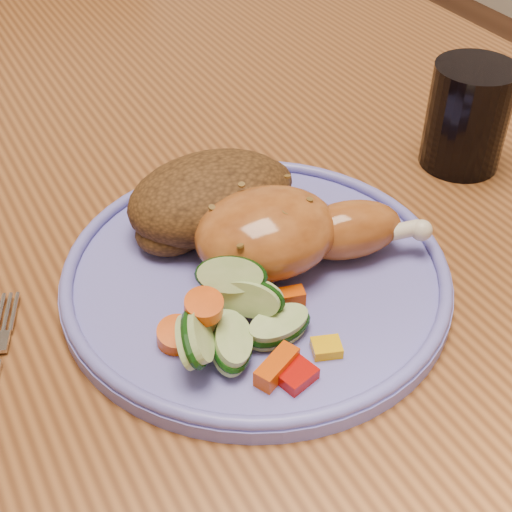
% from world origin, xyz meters
% --- Properties ---
extents(dining_table, '(0.90, 1.40, 0.75)m').
position_xyz_m(dining_table, '(0.00, 0.00, 0.67)').
color(dining_table, brown).
rests_on(dining_table, ground).
extents(chair_far, '(0.42, 0.42, 0.91)m').
position_xyz_m(chair_far, '(0.00, 0.63, 0.49)').
color(chair_far, '#4C2D16').
rests_on(chair_far, ground).
extents(plate, '(0.30, 0.30, 0.01)m').
position_xyz_m(plate, '(-0.04, -0.12, 0.76)').
color(plate, '#6562BF').
rests_on(plate, dining_table).
extents(plate_rim, '(0.29, 0.29, 0.01)m').
position_xyz_m(plate_rim, '(-0.04, -0.12, 0.77)').
color(plate_rim, '#6562BF').
rests_on(plate_rim, plate).
extents(chicken_leg, '(0.18, 0.11, 0.06)m').
position_xyz_m(chicken_leg, '(-0.02, -0.12, 0.79)').
color(chicken_leg, '#A95A23').
rests_on(chicken_leg, plate).
extents(rice_pilaf, '(0.15, 0.10, 0.06)m').
position_xyz_m(rice_pilaf, '(-0.04, -0.05, 0.79)').
color(rice_pilaf, '#4E2E13').
rests_on(rice_pilaf, plate).
extents(vegetable_pile, '(0.12, 0.12, 0.06)m').
position_xyz_m(vegetable_pile, '(-0.09, -0.18, 0.78)').
color(vegetable_pile, '#A50A05').
rests_on(vegetable_pile, plate).
extents(drinking_glass, '(0.07, 0.07, 0.10)m').
position_xyz_m(drinking_glass, '(0.21, -0.07, 0.80)').
color(drinking_glass, black).
rests_on(drinking_glass, dining_table).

